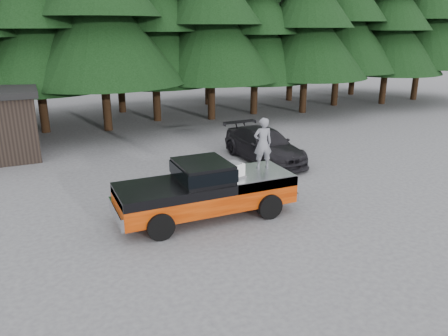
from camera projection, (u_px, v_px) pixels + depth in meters
name	position (u px, v px, depth m)	size (l,w,h in m)	color
ground	(218.00, 219.00, 14.37)	(120.00, 120.00, 0.00)	#48484A
pickup_truck	(206.00, 198.00, 14.39)	(6.00, 2.04, 1.33)	#C4460B
truck_cab	(203.00, 171.00, 14.06)	(1.66, 1.90, 0.59)	black
air_compressor	(232.00, 171.00, 14.25)	(0.65, 0.54, 0.44)	silver
man_on_bed	(263.00, 143.00, 14.95)	(0.65, 0.43, 1.79)	slate
parked_car	(264.00, 145.00, 20.36)	(2.10, 5.16, 1.50)	black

